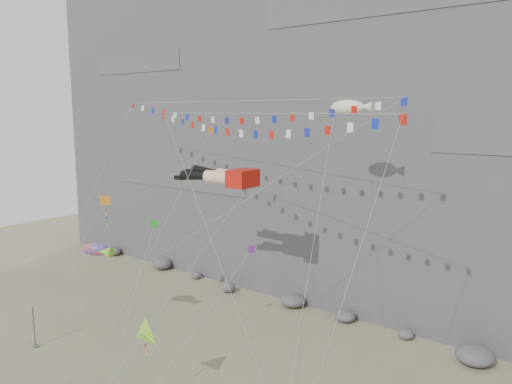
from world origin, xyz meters
TOP-DOWN VIEW (x-y plane):
  - ground at (0.00, 0.00)m, footprint 120.00×120.00m
  - cliff at (0.00, 32.00)m, footprint 80.00×28.00m
  - talus_boulders at (0.00, 17.00)m, footprint 60.00×3.00m
  - anchor_pole_left at (-12.29, -4.03)m, footprint 0.12×0.12m
  - legs_kite at (-0.29, 6.65)m, footprint 7.86×16.53m
  - flag_banner_upper at (-1.18, 9.22)m, footprint 31.51×15.28m
  - flag_banner_lower at (4.37, 4.35)m, footprint 25.84×9.99m
  - harlequin_kite at (-10.04, 2.04)m, footprint 4.83×7.09m
  - fish_windsock at (-10.07, 0.83)m, footprint 5.55×6.44m
  - delta_kite at (1.91, -3.70)m, footprint 2.30×5.62m
  - blimp_windsock at (9.00, 10.56)m, footprint 5.07×13.70m
  - small_kite_a at (-2.76, 7.83)m, footprint 1.23×15.10m
  - small_kite_b at (4.67, 4.09)m, footprint 2.68×10.68m
  - small_kite_c at (-1.60, 0.34)m, footprint 2.30×7.04m

SIDE VIEW (x-z plane):
  - ground at x=0.00m, z-range 0.00..0.00m
  - talus_boulders at x=0.00m, z-range 0.00..1.20m
  - anchor_pole_left at x=-12.29m, z-range 0.00..3.64m
  - delta_kite at x=1.91m, z-range 1.45..8.86m
  - fish_windsock at x=-10.07m, z-range 2.90..12.92m
  - small_kite_b at x=4.67m, z-range 2.53..16.61m
  - small_kite_c at x=-1.60m, z-range 4.73..17.88m
  - harlequin_kite at x=-10.04m, z-range 5.05..19.05m
  - legs_kite at x=-0.29m, z-range 4.01..25.10m
  - small_kite_a at x=-2.76m, z-range 6.29..29.49m
  - flag_banner_lower at x=4.37m, z-range 8.43..30.92m
  - blimp_windsock at x=9.00m, z-range 8.06..32.20m
  - flag_banner_upper at x=-1.18m, z-range 6.86..34.56m
  - cliff at x=0.00m, z-range 0.00..50.00m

